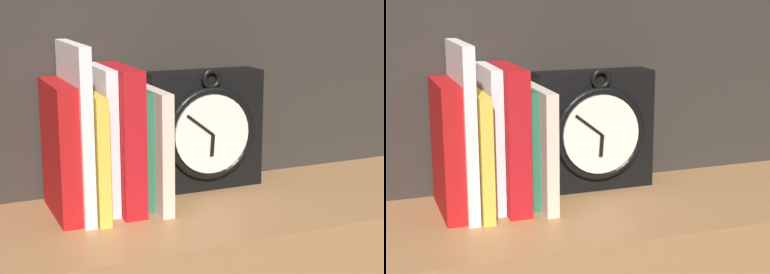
% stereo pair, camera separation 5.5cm
% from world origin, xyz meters
% --- Properties ---
extents(clock, '(0.20, 0.07, 0.21)m').
position_xyz_m(clock, '(0.06, 0.10, 0.91)').
color(clock, black).
rests_on(clock, bookshelf).
extents(book_slot0_red, '(0.03, 0.14, 0.20)m').
position_xyz_m(book_slot0_red, '(-0.18, 0.06, 0.91)').
color(book_slot0_red, '#B61415').
rests_on(book_slot0_red, bookshelf).
extents(book_slot1_white, '(0.02, 0.15, 0.25)m').
position_xyz_m(book_slot1_white, '(-0.16, 0.06, 0.94)').
color(book_slot1_white, white).
rests_on(book_slot1_white, bookshelf).
extents(book_slot2_yellow, '(0.02, 0.16, 0.18)m').
position_xyz_m(book_slot2_yellow, '(-0.14, 0.05, 0.90)').
color(book_slot2_yellow, yellow).
rests_on(book_slot2_yellow, bookshelf).
extents(book_slot3_white, '(0.02, 0.12, 0.22)m').
position_xyz_m(book_slot3_white, '(-0.12, 0.07, 0.92)').
color(book_slot3_white, white).
rests_on(book_slot3_white, bookshelf).
extents(book_slot4_red, '(0.03, 0.15, 0.22)m').
position_xyz_m(book_slot4_red, '(-0.09, 0.06, 0.92)').
color(book_slot4_red, red).
rests_on(book_slot4_red, bookshelf).
extents(book_slot5_green, '(0.02, 0.12, 0.18)m').
position_xyz_m(book_slot5_green, '(-0.06, 0.07, 0.90)').
color(book_slot5_green, '#256444').
rests_on(book_slot5_green, bookshelf).
extents(book_slot6_cream, '(0.02, 0.15, 0.18)m').
position_xyz_m(book_slot6_cream, '(-0.05, 0.06, 0.90)').
color(book_slot6_cream, beige).
rests_on(book_slot6_cream, bookshelf).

